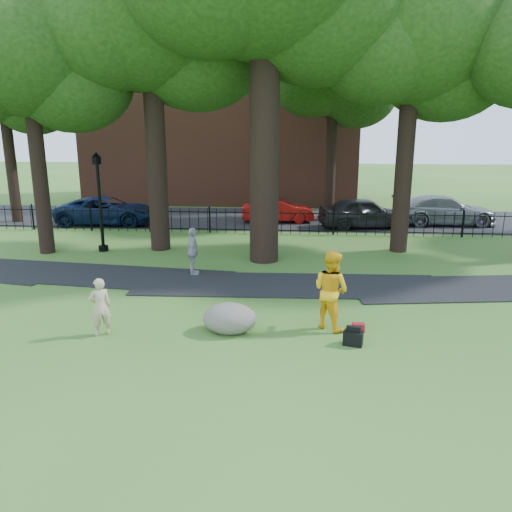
# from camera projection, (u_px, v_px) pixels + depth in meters

# --- Properties ---
(ground) EXTENTS (120.00, 120.00, 0.00)m
(ground) POSITION_uv_depth(u_px,v_px,m) (245.00, 332.00, 12.66)
(ground) COLOR #366423
(ground) RESTS_ON ground
(footpath) EXTENTS (36.07, 3.85, 0.03)m
(footpath) POSITION_uv_depth(u_px,v_px,m) (288.00, 285.00, 16.34)
(footpath) COLOR black
(footpath) RESTS_ON ground
(street) EXTENTS (80.00, 7.00, 0.02)m
(street) POSITION_uv_depth(u_px,v_px,m) (275.00, 219.00, 28.09)
(street) COLOR black
(street) RESTS_ON ground
(iron_fence) EXTENTS (44.00, 0.04, 1.20)m
(iron_fence) POSITION_uv_depth(u_px,v_px,m) (271.00, 222.00, 24.08)
(iron_fence) COLOR black
(iron_fence) RESTS_ON ground
(brick_building) EXTENTS (18.00, 8.00, 12.00)m
(brick_building) POSITION_uv_depth(u_px,v_px,m) (224.00, 112.00, 34.62)
(brick_building) COLOR brown
(brick_building) RESTS_ON ground
(tree_row) EXTENTS (26.82, 7.96, 12.42)m
(tree_row) POSITION_uv_depth(u_px,v_px,m) (281.00, 41.00, 18.67)
(tree_row) COLOR black
(tree_row) RESTS_ON ground
(woman) EXTENTS (0.64, 0.59, 1.48)m
(woman) POSITION_uv_depth(u_px,v_px,m) (100.00, 307.00, 12.30)
(woman) COLOR #CBAE8B
(woman) RESTS_ON ground
(man) EXTENTS (1.26, 1.24, 2.05)m
(man) POSITION_uv_depth(u_px,v_px,m) (331.00, 290.00, 12.67)
(man) COLOR yellow
(man) RESTS_ON ground
(pedestrian) EXTENTS (0.52, 1.03, 1.68)m
(pedestrian) POSITION_uv_depth(u_px,v_px,m) (193.00, 252.00, 17.31)
(pedestrian) COLOR #A5A4A9
(pedestrian) RESTS_ON ground
(boulder) EXTENTS (1.36, 1.03, 0.80)m
(boulder) POSITION_uv_depth(u_px,v_px,m) (230.00, 316.00, 12.60)
(boulder) COLOR #6B6959
(boulder) RESTS_ON ground
(lamppost) EXTENTS (0.40, 0.40, 4.06)m
(lamppost) POSITION_uv_depth(u_px,v_px,m) (100.00, 204.00, 20.38)
(lamppost) COLOR black
(lamppost) RESTS_ON ground
(backpack) EXTENTS (0.51, 0.39, 0.34)m
(backpack) POSITION_uv_depth(u_px,v_px,m) (353.00, 338.00, 11.85)
(backpack) COLOR black
(backpack) RESTS_ON ground
(red_bag) EXTENTS (0.31, 0.20, 0.21)m
(red_bag) POSITION_uv_depth(u_px,v_px,m) (358.00, 327.00, 12.65)
(red_bag) COLOR maroon
(red_bag) RESTS_ON ground
(red_sedan) EXTENTS (3.98, 1.70, 1.28)m
(red_sedan) POSITION_uv_depth(u_px,v_px,m) (278.00, 210.00, 27.02)
(red_sedan) COLOR #AA0F0D
(red_sedan) RESTS_ON ground
(navy_van) EXTENTS (5.36, 2.67, 1.46)m
(navy_van) POSITION_uv_depth(u_px,v_px,m) (107.00, 211.00, 26.39)
(navy_van) COLOR #0C1B3C
(navy_van) RESTS_ON ground
(grey_car) EXTENTS (4.85, 2.58, 1.57)m
(grey_car) POSITION_uv_depth(u_px,v_px,m) (364.00, 213.00, 25.45)
(grey_car) COLOR black
(grey_car) RESTS_ON ground
(silver_car) EXTENTS (5.34, 2.37, 1.52)m
(silver_car) POSITION_uv_depth(u_px,v_px,m) (444.00, 210.00, 26.33)
(silver_car) COLOR gray
(silver_car) RESTS_ON ground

